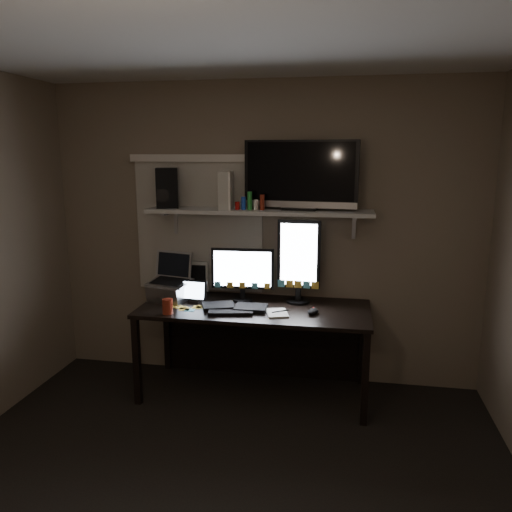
% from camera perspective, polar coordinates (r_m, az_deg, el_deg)
% --- Properties ---
extents(ceiling, '(3.60, 3.60, 0.00)m').
position_cam_1_polar(ceiling, '(2.45, -6.92, 25.32)').
color(ceiling, silver).
rests_on(ceiling, back_wall).
extents(back_wall, '(3.60, 0.00, 3.60)m').
position_cam_1_polar(back_wall, '(4.19, 0.76, 2.48)').
color(back_wall, '#786756').
rests_on(back_wall, floor).
extents(window_blinds, '(1.10, 0.02, 1.10)m').
position_cam_1_polar(window_blinds, '(4.29, -6.54, 3.30)').
color(window_blinds, beige).
rests_on(window_blinds, back_wall).
extents(desk, '(1.80, 0.75, 0.73)m').
position_cam_1_polar(desk, '(4.12, 0.15, -7.69)').
color(desk, black).
rests_on(desk, floor).
extents(wall_shelf, '(1.80, 0.35, 0.03)m').
position_cam_1_polar(wall_shelf, '(3.99, 0.35, 5.13)').
color(wall_shelf, '#B8B7B3').
rests_on(wall_shelf, back_wall).
extents(monitor_landscape, '(0.51, 0.08, 0.45)m').
position_cam_1_polar(monitor_landscape, '(4.05, -1.55, -2.13)').
color(monitor_landscape, black).
rests_on(monitor_landscape, desk).
extents(monitor_portrait, '(0.35, 0.08, 0.69)m').
position_cam_1_polar(monitor_portrait, '(4.00, 4.91, -0.58)').
color(monitor_portrait, black).
rests_on(monitor_portrait, desk).
extents(keyboard, '(0.54, 0.30, 0.03)m').
position_cam_1_polar(keyboard, '(3.90, -2.47, -5.86)').
color(keyboard, black).
rests_on(keyboard, desk).
extents(mouse, '(0.11, 0.13, 0.04)m').
position_cam_1_polar(mouse, '(3.80, 6.53, -6.31)').
color(mouse, black).
rests_on(mouse, desk).
extents(notepad, '(0.20, 0.24, 0.01)m').
position_cam_1_polar(notepad, '(3.79, 2.44, -6.53)').
color(notepad, beige).
rests_on(notepad, desk).
extents(tablet, '(0.22, 0.11, 0.19)m').
position_cam_1_polar(tablet, '(4.07, -7.08, -4.04)').
color(tablet, black).
rests_on(tablet, desk).
extents(file_sorter, '(0.22, 0.11, 0.27)m').
position_cam_1_polar(file_sorter, '(4.34, -7.05, -2.48)').
color(file_sorter, black).
rests_on(file_sorter, desk).
extents(laptop, '(0.39, 0.34, 0.38)m').
position_cam_1_polar(laptop, '(4.14, -9.88, -2.46)').
color(laptop, '#A4A4A8').
rests_on(laptop, desk).
extents(cup, '(0.08, 0.08, 0.12)m').
position_cam_1_polar(cup, '(3.83, -10.07, -5.69)').
color(cup, maroon).
rests_on(cup, desk).
extents(sticky_notes, '(0.37, 0.31, 0.00)m').
position_cam_1_polar(sticky_notes, '(3.95, -8.14, -5.96)').
color(sticky_notes, yellow).
rests_on(sticky_notes, desk).
extents(tv, '(0.91, 0.25, 0.54)m').
position_cam_1_polar(tv, '(3.95, 5.11, 9.16)').
color(tv, black).
rests_on(tv, wall_shelf).
extents(game_console, '(0.11, 0.26, 0.30)m').
position_cam_1_polar(game_console, '(4.03, -3.35, 7.53)').
color(game_console, silver).
rests_on(game_console, wall_shelf).
extents(speaker, '(0.24, 0.26, 0.32)m').
position_cam_1_polar(speaker, '(4.18, -10.13, 7.67)').
color(speaker, black).
rests_on(speaker, wall_shelf).
extents(bottles, '(0.23, 0.13, 0.15)m').
position_cam_1_polar(bottles, '(3.95, -0.73, 6.35)').
color(bottles, '#A50F0C').
rests_on(bottles, wall_shelf).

